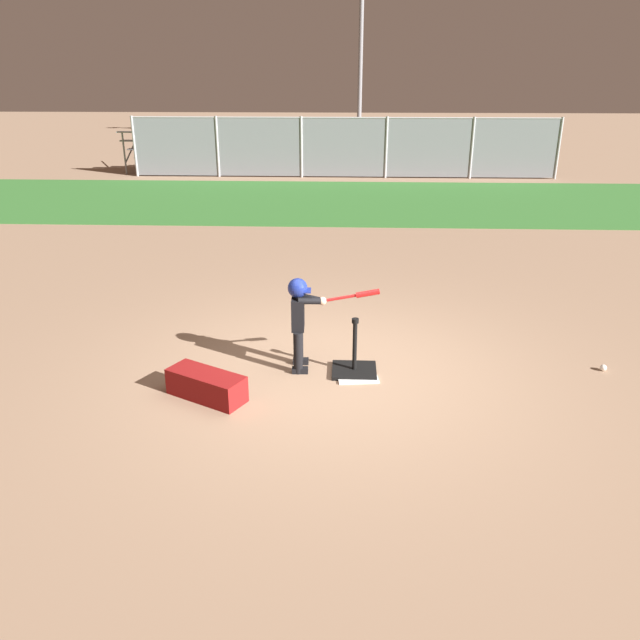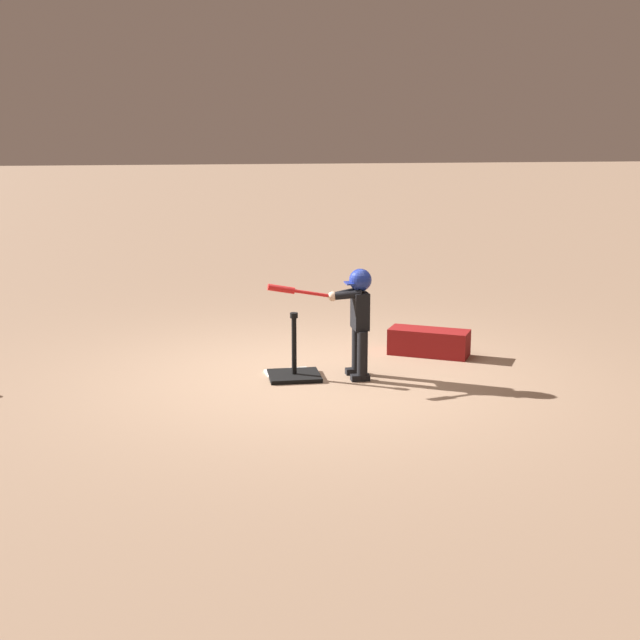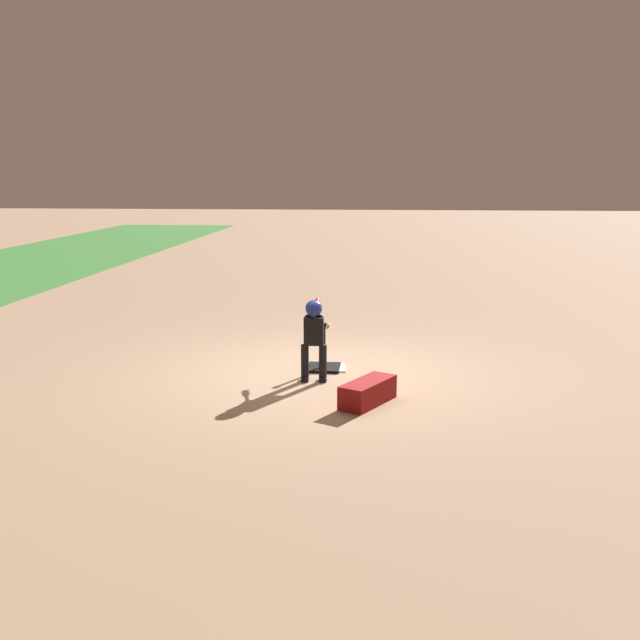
{
  "view_description": "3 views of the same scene",
  "coord_description": "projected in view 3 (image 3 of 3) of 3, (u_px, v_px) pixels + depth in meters",
  "views": [
    {
      "loc": [
        0.11,
        -6.25,
        3.16
      ],
      "look_at": [
        -0.16,
        0.16,
        0.57
      ],
      "focal_mm": 35.0,
      "sensor_mm": 36.0,
      "label": 1
    },
    {
      "loc": [
        1.25,
        8.31,
        2.43
      ],
      "look_at": [
        -0.04,
        -0.03,
        0.55
      ],
      "focal_mm": 50.0,
      "sensor_mm": 36.0,
      "label": 2
    },
    {
      "loc": [
        -9.73,
        -0.8,
        2.67
      ],
      "look_at": [
        0.13,
        0.08,
        0.71
      ],
      "focal_mm": 42.0,
      "sensor_mm": 36.0,
      "label": 3
    }
  ],
  "objects": [
    {
      "name": "ground_plane",
      "position": [
        325.0,
        373.0,
        10.1
      ],
      "size": [
        90.0,
        90.0,
        0.0
      ],
      "primitive_type": "plane",
      "color": "#93755B"
    },
    {
      "name": "batter_child",
      "position": [
        314.0,
        330.0,
        9.62
      ],
      "size": [
        1.0,
        0.34,
        1.07
      ],
      "color": "black",
      "rests_on": "ground_plane"
    },
    {
      "name": "equipment_bag",
      "position": [
        368.0,
        392.0,
        8.74
      ],
      "size": [
        0.89,
        0.68,
        0.28
      ],
      "primitive_type": "cube",
      "rotation": [
        0.0,
        0.0,
        -0.5
      ],
      "color": "maroon",
      "rests_on": "ground_plane"
    },
    {
      "name": "batting_tee",
      "position": [
        324.0,
        364.0,
        10.31
      ],
      "size": [
        0.5,
        0.45,
        0.65
      ],
      "color": "black",
      "rests_on": "ground_plane"
    },
    {
      "name": "home_plate",
      "position": [
        329.0,
        368.0,
        10.34
      ],
      "size": [
        0.49,
        0.49,
        0.02
      ],
      "primitive_type": "cube",
      "rotation": [
        0.0,
        0.0,
        0.12
      ],
      "color": "white",
      "rests_on": "ground_plane"
    },
    {
      "name": "baseball",
      "position": [
        328.0,
        325.0,
        13.07
      ],
      "size": [
        0.07,
        0.07,
        0.07
      ],
      "primitive_type": "sphere",
      "color": "white",
      "rests_on": "ground_plane"
    }
  ]
}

